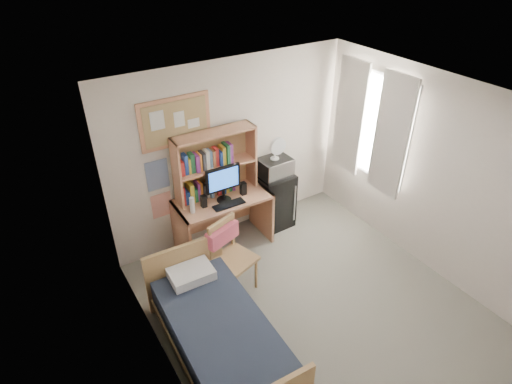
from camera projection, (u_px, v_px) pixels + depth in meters
floor at (319, 313)px, 5.20m from camera, size 3.60×4.20×0.02m
ceiling at (342, 111)px, 3.80m from camera, size 3.60×4.20×0.02m
wall_back at (231, 151)px, 5.99m from camera, size 3.60×0.04×2.60m
wall_left at (169, 295)px, 3.69m from camera, size 0.04×4.20×2.60m
wall_right at (440, 181)px, 5.31m from camera, size 0.04×4.20×2.60m
window_unit at (371, 126)px, 5.98m from camera, size 0.10×1.40×1.70m
curtain_left at (391, 137)px, 5.68m from camera, size 0.04×0.55×1.70m
curtain_right at (350, 117)px, 6.25m from camera, size 0.04×0.55×1.70m
bulletin_board at (175, 122)px, 5.30m from camera, size 0.94×0.03×0.64m
poster_wave at (157, 175)px, 5.52m from camera, size 0.30×0.01×0.42m
poster_japan at (162, 205)px, 5.77m from camera, size 0.28×0.01×0.36m
desk at (223, 222)px, 6.07m from camera, size 1.32×0.68×0.82m
desk_chair at (235, 259)px, 5.27m from camera, size 0.63×0.63×1.01m
mini_fridge at (273, 199)px, 6.50m from camera, size 0.53×0.53×0.88m
bed at (221, 338)px, 4.57m from camera, size 1.02×1.92×0.52m
hutch at (215, 164)px, 5.71m from camera, size 1.14×0.31×0.93m
monitor at (223, 184)px, 5.67m from camera, size 0.49×0.05×0.52m
keyboard at (229, 205)px, 5.70m from camera, size 0.44×0.15×0.02m
speaker_left at (204, 201)px, 5.63m from camera, size 0.07×0.07×0.17m
speaker_right at (243, 188)px, 5.89m from camera, size 0.08×0.08×0.18m
water_bottle at (192, 205)px, 5.51m from camera, size 0.07×0.07×0.23m
hoodie at (222, 235)px, 5.23m from camera, size 0.48×0.27×0.22m
microwave at (275, 167)px, 6.18m from camera, size 0.47×0.36×0.27m
desk_fan at (275, 149)px, 6.02m from camera, size 0.26×0.26×0.31m
pillow at (191, 274)px, 4.94m from camera, size 0.51×0.37×0.12m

